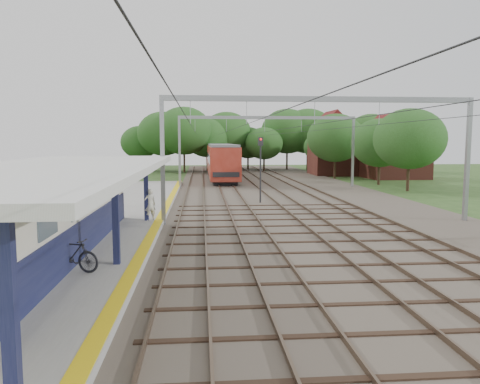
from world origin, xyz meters
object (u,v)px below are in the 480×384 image
bicycle (72,255)px  train (219,158)px  person (150,205)px  signal_post (260,160)px

bicycle → train: size_ratio=0.05×
person → signal_post: size_ratio=0.35×
bicycle → train: (6.66, 50.45, 1.38)m
train → signal_post: signal_post is taller
train → signal_post: 32.04m
person → signal_post: (7.07, 8.57, 2.00)m
person → train: (5.22, 40.54, 1.10)m
person → train: bearing=-119.0°
bicycle → train: 50.91m
signal_post → person: bearing=-143.4°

